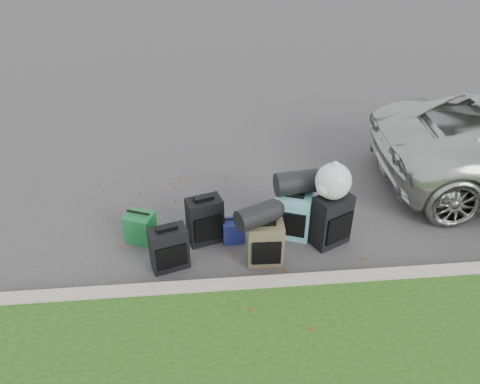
{
  "coord_description": "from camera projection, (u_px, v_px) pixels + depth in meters",
  "views": [
    {
      "loc": [
        -0.55,
        -4.73,
        3.8
      ],
      "look_at": [
        -0.1,
        0.2,
        0.55
      ],
      "focal_mm": 35.0,
      "sensor_mm": 36.0,
      "label": 1
    }
  ],
  "objects": [
    {
      "name": "duffel_right",
      "position": [
        297.0,
        183.0,
        5.72
      ],
      "size": [
        0.56,
        0.36,
        0.29
      ],
      "primitive_type": "cylinder",
      "rotation": [
        0.0,
        1.57,
        0.13
      ],
      "color": "black",
      "rests_on": "suitcase_teal"
    },
    {
      "name": "tote_green",
      "position": [
        140.0,
        227.0,
        5.89
      ],
      "size": [
        0.41,
        0.37,
        0.38
      ],
      "primitive_type": "cube",
      "rotation": [
        0.0,
        0.0,
        -0.37
      ],
      "color": "#17672D",
      "rests_on": "ground"
    },
    {
      "name": "suitcase_small_black",
      "position": [
        169.0,
        248.0,
        5.43
      ],
      "size": [
        0.48,
        0.35,
        0.54
      ],
      "primitive_type": "cube",
      "rotation": [
        0.0,
        0.0,
        0.29
      ],
      "color": "black",
      "rests_on": "ground"
    },
    {
      "name": "suitcase_olive",
      "position": [
        265.0,
        243.0,
        5.48
      ],
      "size": [
        0.42,
        0.27,
        0.57
      ],
      "primitive_type": "cube",
      "rotation": [
        0.0,
        0.0,
        -0.03
      ],
      "color": "#413A28",
      "rests_on": "ground"
    },
    {
      "name": "trash_bag",
      "position": [
        333.0,
        181.0,
        5.47
      ],
      "size": [
        0.43,
        0.43,
        0.43
      ],
      "primitive_type": "sphere",
      "color": "silver",
      "rests_on": "suitcase_large_black_right"
    },
    {
      "name": "suitcase_large_black_right",
      "position": [
        331.0,
        220.0,
        5.77
      ],
      "size": [
        0.53,
        0.45,
        0.69
      ],
      "primitive_type": "cube",
      "rotation": [
        0.0,
        0.0,
        0.46
      ],
      "color": "black",
      "rests_on": "ground"
    },
    {
      "name": "tote_navy",
      "position": [
        233.0,
        231.0,
        5.91
      ],
      "size": [
        0.29,
        0.24,
        0.29
      ],
      "primitive_type": "cube",
      "rotation": [
        0.0,
        0.0,
        0.08
      ],
      "color": "navy",
      "rests_on": "ground"
    },
    {
      "name": "curb",
      "position": [
        259.0,
        286.0,
        5.19
      ],
      "size": [
        120.0,
        0.18,
        0.15
      ],
      "primitive_type": "cube",
      "color": "#9E937F",
      "rests_on": "ground"
    },
    {
      "name": "duffel_left",
      "position": [
        257.0,
        216.0,
        5.25
      ],
      "size": [
        0.54,
        0.44,
        0.26
      ],
      "primitive_type": "cylinder",
      "rotation": [
        0.0,
        1.57,
        0.44
      ],
      "color": "black",
      "rests_on": "suitcase_olive"
    },
    {
      "name": "suitcase_teal",
      "position": [
        293.0,
        216.0,
        5.9
      ],
      "size": [
        0.49,
        0.39,
        0.61
      ],
      "primitive_type": "cube",
      "rotation": [
        0.0,
        0.0,
        -0.35
      ],
      "color": "teal",
      "rests_on": "ground"
    },
    {
      "name": "suitcase_large_black_left",
      "position": [
        205.0,
        220.0,
        5.82
      ],
      "size": [
        0.48,
        0.37,
        0.62
      ],
      "primitive_type": "cube",
      "rotation": [
        0.0,
        0.0,
        0.29
      ],
      "color": "black",
      "rests_on": "ground"
    },
    {
      "name": "ground",
      "position": [
        249.0,
        235.0,
        6.06
      ],
      "size": [
        120.0,
        120.0,
        0.0
      ],
      "primitive_type": "plane",
      "color": "#383535",
      "rests_on": "ground"
    }
  ]
}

